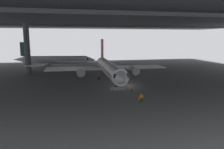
{
  "coord_description": "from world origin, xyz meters",
  "views": [
    {
      "loc": [
        -13.06,
        -46.02,
        10.75
      ],
      "look_at": [
        -2.82,
        1.61,
        2.4
      ],
      "focal_mm": 34.49,
      "sensor_mm": 36.0,
      "label": 1
    }
  ],
  "objects_px": {
    "crew_worker_by_stairs": "(132,88)",
    "traffic_cone_orange": "(138,98)",
    "airplane_main": "(109,68)",
    "airplane_distant": "(54,60)",
    "crew_worker_near_nose": "(142,97)",
    "boarding_stairs": "(119,86)"
  },
  "relations": [
    {
      "from": "crew_worker_near_nose",
      "to": "crew_worker_by_stairs",
      "type": "distance_m",
      "value": 6.71
    },
    {
      "from": "boarding_stairs",
      "to": "crew_worker_by_stairs",
      "type": "relative_size",
      "value": 2.82
    },
    {
      "from": "airplane_main",
      "to": "crew_worker_near_nose",
      "type": "height_order",
      "value": "airplane_main"
    },
    {
      "from": "crew_worker_by_stairs",
      "to": "traffic_cone_orange",
      "type": "bearing_deg",
      "value": -93.09
    },
    {
      "from": "crew_worker_near_nose",
      "to": "crew_worker_by_stairs",
      "type": "xyz_separation_m",
      "value": [
        0.34,
        6.7,
        -0.02
      ]
    },
    {
      "from": "airplane_main",
      "to": "crew_worker_by_stairs",
      "type": "xyz_separation_m",
      "value": [
        2.24,
        -12.02,
        -2.36
      ]
    },
    {
      "from": "crew_worker_near_nose",
      "to": "crew_worker_by_stairs",
      "type": "relative_size",
      "value": 1.02
    },
    {
      "from": "airplane_main",
      "to": "airplane_distant",
      "type": "bearing_deg",
      "value": 119.62
    },
    {
      "from": "airplane_main",
      "to": "boarding_stairs",
      "type": "xyz_separation_m",
      "value": [
        0.31,
        -9.07,
        -2.53
      ]
    },
    {
      "from": "airplane_distant",
      "to": "crew_worker_by_stairs",
      "type": "bearing_deg",
      "value": -65.98
    },
    {
      "from": "boarding_stairs",
      "to": "airplane_distant",
      "type": "height_order",
      "value": "airplane_distant"
    },
    {
      "from": "boarding_stairs",
      "to": "traffic_cone_orange",
      "type": "xyz_separation_m",
      "value": [
        1.66,
        -7.88,
        -0.42
      ]
    },
    {
      "from": "crew_worker_near_nose",
      "to": "traffic_cone_orange",
      "type": "bearing_deg",
      "value": 87.49
    },
    {
      "from": "traffic_cone_orange",
      "to": "airplane_distant",
      "type": "bearing_deg",
      "value": 111.18
    },
    {
      "from": "crew_worker_near_nose",
      "to": "crew_worker_by_stairs",
      "type": "height_order",
      "value": "crew_worker_near_nose"
    },
    {
      "from": "crew_worker_near_nose",
      "to": "boarding_stairs",
      "type": "bearing_deg",
      "value": 99.33
    },
    {
      "from": "airplane_main",
      "to": "boarding_stairs",
      "type": "bearing_deg",
      "value": -88.03
    },
    {
      "from": "crew_worker_near_nose",
      "to": "traffic_cone_orange",
      "type": "relative_size",
      "value": 2.66
    },
    {
      "from": "airplane_main",
      "to": "traffic_cone_orange",
      "type": "xyz_separation_m",
      "value": [
        1.98,
        -16.94,
        -2.95
      ]
    },
    {
      "from": "crew_worker_by_stairs",
      "to": "traffic_cone_orange",
      "type": "height_order",
      "value": "crew_worker_by_stairs"
    },
    {
      "from": "airplane_main",
      "to": "airplane_distant",
      "type": "relative_size",
      "value": 1.14
    },
    {
      "from": "crew_worker_by_stairs",
      "to": "traffic_cone_orange",
      "type": "relative_size",
      "value": 2.62
    }
  ]
}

